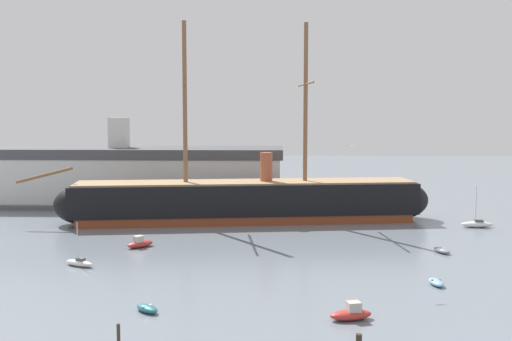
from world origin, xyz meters
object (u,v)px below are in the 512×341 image
(dinghy_foreground_left, at_px, (147,308))
(motorboat_far_left, at_px, (97,215))
(motorboat_foreground_right, at_px, (351,314))
(dinghy_alongside_stern, at_px, (442,250))
(dinghy_mid_right, at_px, (436,282))
(tall_ship, at_px, (246,201))
(dockside_warehouse_left, at_px, (135,176))
(motorboat_alongside_bow, at_px, (140,243))
(mooring_piling_nearest, at_px, (119,340))
(sailboat_far_right, at_px, (477,224))
(seagull_in_flight, at_px, (351,146))
(sailboat_mid_left, at_px, (79,263))

(dinghy_foreground_left, relative_size, motorboat_far_left, 0.59)
(motorboat_foreground_right, relative_size, dinghy_alongside_stern, 1.31)
(motorboat_foreground_right, relative_size, dinghy_mid_right, 1.40)
(tall_ship, bearing_deg, dockside_warehouse_left, 140.85)
(dinghy_mid_right, distance_m, motorboat_alongside_bow, 35.80)
(motorboat_far_left, height_order, mooring_piling_nearest, mooring_piling_nearest)
(motorboat_far_left, bearing_deg, dinghy_mid_right, -39.22)
(dinghy_mid_right, bearing_deg, dockside_warehouse_left, 128.99)
(motorboat_foreground_right, relative_size, motorboat_far_left, 0.85)
(dinghy_foreground_left, height_order, motorboat_far_left, motorboat_far_left)
(sailboat_far_right, xyz_separation_m, seagull_in_flight, (-21.73, -26.56, 12.75))
(motorboat_foreground_right, relative_size, mooring_piling_nearest, 1.70)
(mooring_piling_nearest, bearing_deg, motorboat_alongside_bow, 100.42)
(dinghy_foreground_left, bearing_deg, sailboat_mid_left, 125.64)
(tall_ship, relative_size, dinghy_foreground_left, 23.91)
(seagull_in_flight, bearing_deg, sailboat_far_right, 50.71)
(mooring_piling_nearest, distance_m, seagull_in_flight, 30.49)
(dinghy_foreground_left, bearing_deg, motorboat_far_left, 111.53)
(dockside_warehouse_left, bearing_deg, sailboat_mid_left, -84.51)
(dinghy_foreground_left, bearing_deg, tall_ship, 81.75)
(tall_ship, distance_m, seagull_in_flight, 34.01)
(dockside_warehouse_left, bearing_deg, seagull_in_flight, -54.98)
(dockside_warehouse_left, bearing_deg, dinghy_alongside_stern, -39.31)
(dinghy_foreground_left, height_order, dinghy_alongside_stern, dinghy_alongside_stern)
(tall_ship, bearing_deg, motorboat_far_left, 175.03)
(dinghy_foreground_left, relative_size, motorboat_alongside_bow, 0.74)
(sailboat_mid_left, distance_m, dinghy_alongside_stern, 41.73)
(motorboat_foreground_right, distance_m, dinghy_mid_right, 13.76)
(motorboat_alongside_bow, distance_m, dinghy_alongside_stern, 36.61)
(motorboat_foreground_right, xyz_separation_m, dinghy_alongside_stern, (13.65, 23.67, -0.20))
(tall_ship, height_order, mooring_piling_nearest, tall_ship)
(motorboat_foreground_right, xyz_separation_m, motorboat_far_left, (-34.33, 45.74, 0.09))
(sailboat_mid_left, relative_size, dinghy_mid_right, 1.80)
(dinghy_foreground_left, relative_size, sailboat_far_right, 0.44)
(seagull_in_flight, bearing_deg, motorboat_foreground_right, -96.07)
(dinghy_alongside_stern, distance_m, motorboat_far_left, 52.81)
(motorboat_alongside_bow, relative_size, sailboat_far_right, 0.59)
(motorboat_far_left, bearing_deg, sailboat_mid_left, -76.82)
(motorboat_alongside_bow, xyz_separation_m, dinghy_alongside_stern, (36.56, -1.78, -0.21))
(sailboat_far_right, bearing_deg, sailboat_mid_left, -154.61)
(sailboat_far_right, xyz_separation_m, mooring_piling_nearest, (-39.99, -47.74, 0.60))
(motorboat_foreground_right, bearing_deg, sailboat_far_right, 59.97)
(tall_ship, xyz_separation_m, motorboat_far_left, (-23.66, 2.06, -2.63))
(dinghy_alongside_stern, relative_size, motorboat_far_left, 0.64)
(motorboat_far_left, bearing_deg, mooring_piling_nearest, -71.85)
(motorboat_foreground_right, height_order, sailboat_mid_left, sailboat_mid_left)
(tall_ship, height_order, sailboat_far_right, tall_ship)
(sailboat_far_right, bearing_deg, dinghy_alongside_stern, -120.10)
(tall_ship, distance_m, motorboat_far_left, 23.89)
(motorboat_foreground_right, relative_size, motorboat_alongside_bow, 1.06)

